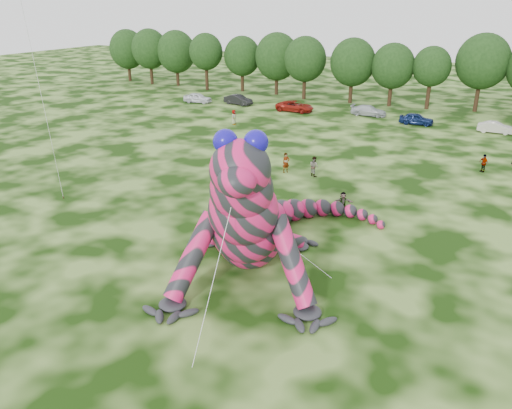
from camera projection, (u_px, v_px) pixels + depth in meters
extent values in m
plane|color=#16330A|center=(208.00, 316.00, 24.60)|extent=(240.00, 240.00, 0.00)
cylinder|color=silver|center=(36.00, 72.00, 33.58)|extent=(0.02, 0.02, 20.23)
cylinder|color=#382314|center=(63.00, 197.00, 39.10)|extent=(0.08, 0.08, 0.24)
imported|color=white|center=(198.00, 98.00, 75.48)|extent=(4.50, 2.23, 1.47)
imported|color=black|center=(238.00, 100.00, 74.02)|extent=(4.63, 2.19, 1.47)
imported|color=maroon|center=(295.00, 106.00, 69.46)|extent=(5.29, 2.48, 1.46)
imported|color=#B0B6BA|center=(369.00, 111.00, 66.98)|extent=(4.77, 2.02, 1.37)
imported|color=#0E1E4C|center=(416.00, 119.00, 62.20)|extent=(4.24, 1.87, 1.42)
imported|color=beige|center=(496.00, 127.00, 58.24)|extent=(3.97, 1.42, 1.30)
imported|color=gray|center=(483.00, 163.00, 44.94)|extent=(0.99, 0.94, 1.65)
imported|color=gray|center=(343.00, 202.00, 36.31)|extent=(1.50, 1.13, 1.58)
imported|color=gray|center=(314.00, 166.00, 43.86)|extent=(1.10, 1.05, 1.79)
imported|color=gray|center=(286.00, 163.00, 44.73)|extent=(0.76, 0.80, 1.84)
imported|color=gray|center=(234.00, 117.00, 62.25)|extent=(0.69, 0.96, 1.81)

